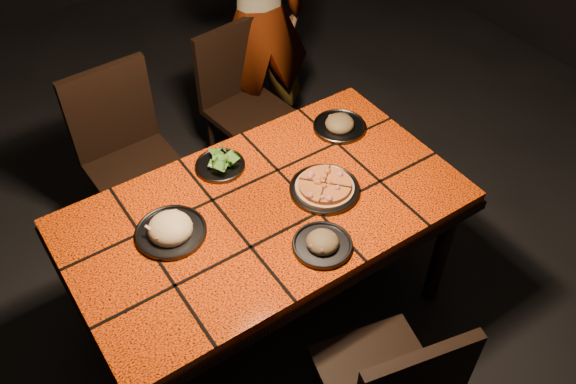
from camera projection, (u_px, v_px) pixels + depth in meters
room_shell at (259, 44)px, 1.93m from camera, size 6.04×7.04×3.08m
dining_table at (265, 220)px, 2.52m from camera, size 1.62×0.92×0.75m
chair_far_left at (126, 148)px, 3.02m from camera, size 0.45×0.45×0.96m
chair_far_right at (239, 95)px, 3.41m from camera, size 0.44×0.44×0.89m
diner at (259, 20)px, 3.39m from camera, size 0.66×0.50×1.63m
plate_pizza at (325, 188)px, 2.52m from camera, size 0.35×0.35×0.04m
plate_pasta at (170, 230)px, 2.35m from camera, size 0.28×0.28×0.09m
plate_salad at (220, 163)px, 2.61m from camera, size 0.22×0.22×0.07m
plate_mushroom_a at (322, 243)px, 2.30m from camera, size 0.23×0.23×0.08m
plate_mushroom_b at (340, 124)px, 2.80m from camera, size 0.25×0.25×0.08m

